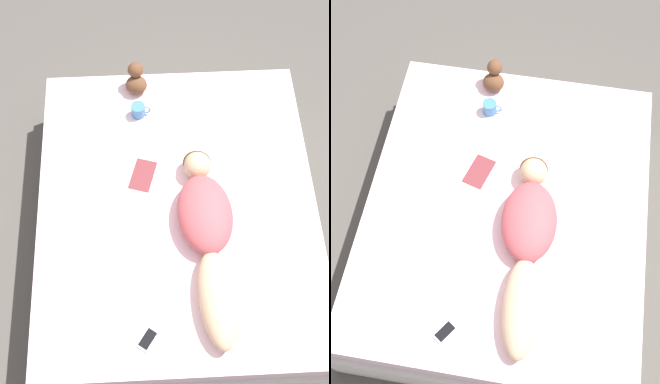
{
  "view_description": "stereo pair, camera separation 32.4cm",
  "coord_description": "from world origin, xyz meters",
  "views": [
    {
      "loc": [
        -0.15,
        -1.45,
        3.42
      ],
      "look_at": [
        -0.08,
        0.06,
        0.55
      ],
      "focal_mm": 50.0,
      "sensor_mm": 36.0,
      "label": 1
    },
    {
      "loc": [
        0.17,
        -1.43,
        3.42
      ],
      "look_at": [
        -0.08,
        0.06,
        0.55
      ],
      "focal_mm": 50.0,
      "sensor_mm": 36.0,
      "label": 2
    }
  ],
  "objects": [
    {
      "name": "coffee_mug",
      "position": [
        -0.22,
        0.68,
        0.55
      ],
      "size": [
        0.13,
        0.09,
        0.09
      ],
      "color": "teal",
      "rests_on": "bed"
    },
    {
      "name": "person",
      "position": [
        0.16,
        -0.23,
        0.59
      ],
      "size": [
        0.35,
        1.24,
        0.18
      ],
      "rotation": [
        0.0,
        0.0,
        0.06
      ],
      "color": "tan",
      "rests_on": "bed"
    },
    {
      "name": "bed",
      "position": [
        0.0,
        0.0,
        0.25
      ],
      "size": [
        1.76,
        2.1,
        0.5
      ],
      "color": "beige",
      "rests_on": "ground_plane"
    },
    {
      "name": "cell_phone",
      "position": [
        -0.21,
        -0.81,
        0.51
      ],
      "size": [
        0.13,
        0.15,
        0.01
      ],
      "rotation": [
        0.0,
        0.0,
        -0.61
      ],
      "color": "silver",
      "rests_on": "bed"
    },
    {
      "name": "ground_plane",
      "position": [
        0.0,
        0.0,
        0.0
      ],
      "size": [
        12.0,
        12.0,
        0.0
      ],
      "primitive_type": "plane",
      "color": "#4C4742"
    },
    {
      "name": "plush_toy",
      "position": [
        -0.23,
        0.9,
        0.59
      ],
      "size": [
        0.15,
        0.17,
        0.21
      ],
      "color": "brown",
      "rests_on": "bed"
    },
    {
      "name": "open_magazine",
      "position": [
        -0.3,
        0.23,
        0.51
      ],
      "size": [
        0.49,
        0.43,
        0.01
      ],
      "rotation": [
        0.0,
        0.0,
        -0.29
      ],
      "color": "silver",
      "rests_on": "bed"
    }
  ]
}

